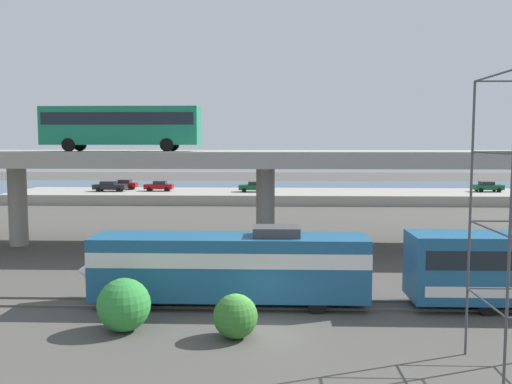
% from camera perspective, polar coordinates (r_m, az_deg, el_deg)
% --- Properties ---
extents(ground_plane, '(260.00, 260.00, 0.00)m').
position_cam_1_polar(ground_plane, '(25.47, 0.17, -14.35)').
color(ground_plane, '#4C4944').
extents(rail_strip_near, '(110.00, 0.12, 0.12)m').
position_cam_1_polar(rail_strip_near, '(28.54, 0.38, -12.04)').
color(rail_strip_near, '#59544C').
rests_on(rail_strip_near, ground_plane).
extents(rail_strip_far, '(110.00, 0.12, 0.12)m').
position_cam_1_polar(rail_strip_far, '(29.96, 0.46, -11.20)').
color(rail_strip_far, '#59544C').
rests_on(rail_strip_far, ground_plane).
extents(train_locomotive, '(15.23, 3.04, 4.18)m').
position_cam_1_polar(train_locomotive, '(28.86, -4.15, -7.48)').
color(train_locomotive, '#1E5984').
rests_on(train_locomotive, ground_plane).
extents(highway_overpass, '(96.00, 10.25, 7.82)m').
position_cam_1_polar(highway_overpass, '(44.02, 0.99, 3.22)').
color(highway_overpass, '#9E998E').
rests_on(highway_overpass, ground_plane).
extents(transit_bus_on_overpass, '(12.00, 2.68, 3.40)m').
position_cam_1_polar(transit_bus_on_overpass, '(43.62, -13.82, 6.86)').
color(transit_bus_on_overpass, '#197A56').
rests_on(transit_bus_on_overpass, highway_overpass).
extents(pier_parking_lot, '(74.09, 13.04, 1.38)m').
position_cam_1_polar(pier_parking_lot, '(79.38, 1.42, -0.43)').
color(pier_parking_lot, '#9E998E').
rests_on(pier_parking_lot, ground_plane).
extents(parked_car_0, '(4.09, 1.98, 1.50)m').
position_cam_1_polar(parked_car_0, '(85.44, 22.99, 0.54)').
color(parked_car_0, '#0C4C26').
rests_on(parked_car_0, pier_parking_lot).
extents(parked_car_1, '(4.05, 1.90, 1.50)m').
position_cam_1_polar(parked_car_1, '(85.13, -13.62, 0.79)').
color(parked_car_1, maroon).
rests_on(parked_car_1, pier_parking_lot).
extents(parked_car_2, '(4.70, 1.94, 1.50)m').
position_cam_1_polar(parked_car_2, '(82.18, -15.01, 0.61)').
color(parked_car_2, black).
rests_on(parked_car_2, pier_parking_lot).
extents(parked_car_3, '(4.17, 2.00, 1.50)m').
position_cam_1_polar(parked_car_3, '(78.54, -0.24, 0.58)').
color(parked_car_3, '#0C4C26').
rests_on(parked_car_3, pier_parking_lot).
extents(parked_car_4, '(4.12, 1.86, 1.50)m').
position_cam_1_polar(parked_car_4, '(81.16, -10.07, 0.65)').
color(parked_car_4, maroon).
rests_on(parked_car_4, pier_parking_lot).
extents(harbor_water, '(140.00, 36.00, 0.01)m').
position_cam_1_polar(harbor_water, '(102.34, 1.55, 0.46)').
color(harbor_water, '#2D5170').
rests_on(harbor_water, ground_plane).
extents(shrub_left, '(2.41, 2.41, 2.41)m').
position_cam_1_polar(shrub_left, '(25.89, -13.60, -11.36)').
color(shrub_left, '#2F8738').
rests_on(shrub_left, ground_plane).
extents(shrub_right, '(1.95, 1.95, 1.95)m').
position_cam_1_polar(shrub_right, '(24.40, -2.16, -12.82)').
color(shrub_right, '#34732B').
rests_on(shrub_right, ground_plane).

